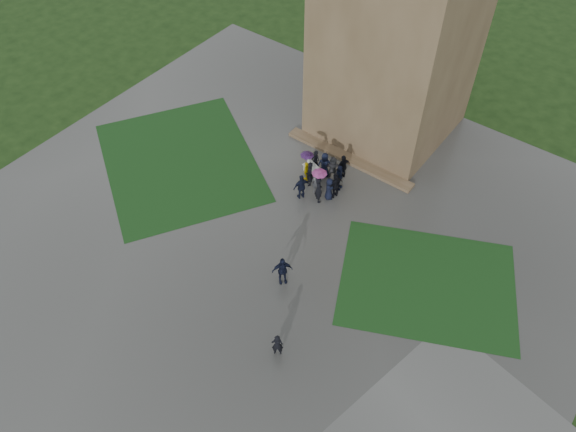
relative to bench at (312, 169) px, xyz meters
The scene contains 9 objects.
ground 8.22m from the bench, 82.21° to the right, with size 120.00×120.00×0.00m, color black.
plaza 6.25m from the bench, 79.72° to the right, with size 34.00×34.00×0.02m, color #393937.
lawn_inset_left 8.48m from the bench, 150.77° to the right, with size 11.00×9.00×0.01m, color black.
lawn_inset_right 10.12m from the bench, 18.06° to the right, with size 9.00×7.00×0.01m, color black.
tower_plinth 2.72m from the bench, 65.71° to the left, with size 9.00×0.80×0.22m, color brown.
bench is the anchor object (origin of this frame).
visitor_cluster 1.40m from the bench, 23.85° to the right, with size 3.02×4.08×2.48m.
pedestrian_mid 8.33m from the bench, 65.62° to the right, with size 1.08×0.61×1.84m, color black.
pedestrian_near 12.44m from the bench, 62.36° to the right, with size 0.55×0.36×1.51m, color black.
Camera 1 is at (12.88, -12.99, 24.21)m, focal length 35.00 mm.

